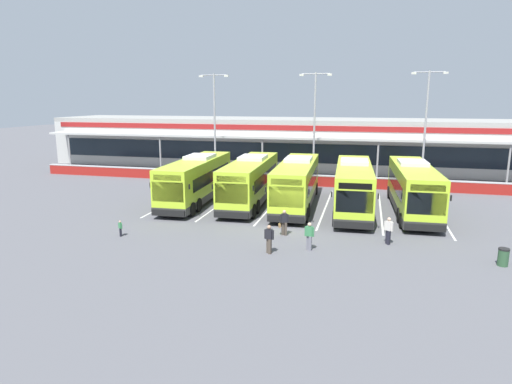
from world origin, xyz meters
TOP-DOWN VIEW (x-y plane):
  - ground_plane at (0.00, 0.00)m, footprint 200.00×200.00m
  - terminal_building at (-0.00, 26.91)m, footprint 70.00×13.00m
  - red_barrier_wall at (0.00, 14.50)m, footprint 60.00×0.40m
  - coach_bus_leftmost at (-8.51, 5.48)m, footprint 3.29×12.24m
  - coach_bus_left_centre at (-4.06, 6.04)m, footprint 3.29×12.24m
  - coach_bus_centre at (-0.23, 5.90)m, footprint 3.29×12.24m
  - coach_bus_right_centre at (4.19, 5.57)m, footprint 3.29×12.24m
  - coach_bus_rightmost at (8.52, 6.12)m, footprint 3.29×12.24m
  - bay_stripe_far_west at (-10.50, 6.00)m, footprint 0.14×13.00m
  - bay_stripe_west at (-6.30, 6.00)m, footprint 0.14×13.00m
  - bay_stripe_mid_west at (-2.10, 6.00)m, footprint 0.14×13.00m
  - bay_stripe_centre at (2.10, 6.00)m, footprint 0.14×13.00m
  - bay_stripe_mid_east at (6.30, 6.00)m, footprint 0.14×13.00m
  - bay_stripe_east at (10.50, 6.00)m, footprint 0.14×13.00m
  - pedestrian_with_handbag at (0.23, -1.93)m, footprint 0.65×0.41m
  - pedestrian_in_dark_coat at (6.49, -2.12)m, footprint 0.51×0.41m
  - pedestrian_child at (-9.59, -4.62)m, footprint 0.33×0.24m
  - pedestrian_near_bin at (0.05, -5.39)m, footprint 0.54×0.34m
  - pedestrian_approaching_bus at (2.12, -4.33)m, footprint 0.54×0.33m
  - lamp_post_west at (-10.94, 17.04)m, footprint 3.24×0.28m
  - lamp_post_centre at (-0.27, 17.25)m, footprint 3.24×0.28m
  - lamp_post_east at (10.35, 16.89)m, footprint 3.24×0.28m
  - litter_bin at (12.06, -4.26)m, footprint 0.54×0.54m

SIDE VIEW (x-z plane):
  - ground_plane at x=0.00m, z-range 0.00..0.00m
  - bay_stripe_far_west at x=-10.50m, z-range 0.00..0.01m
  - bay_stripe_west at x=-6.30m, z-range 0.00..0.01m
  - bay_stripe_mid_west at x=-2.10m, z-range 0.00..0.01m
  - bay_stripe_centre at x=2.10m, z-range 0.00..0.01m
  - bay_stripe_mid_east at x=6.30m, z-range 0.00..0.01m
  - bay_stripe_east at x=10.50m, z-range 0.00..0.01m
  - litter_bin at x=12.06m, z-range 0.00..0.93m
  - pedestrian_child at x=-9.59m, z-range 0.04..1.04m
  - red_barrier_wall at x=0.00m, z-range 0.01..1.10m
  - pedestrian_with_handbag at x=0.23m, z-range 0.05..1.67m
  - pedestrian_in_dark_coat at x=6.49m, z-range 0.06..1.68m
  - pedestrian_near_bin at x=0.05m, z-range 0.06..1.68m
  - pedestrian_approaching_bus at x=2.12m, z-range 0.06..1.68m
  - coach_bus_leftmost at x=-8.51m, z-range -0.10..3.68m
  - coach_bus_left_centre at x=-4.06m, z-range -0.10..3.68m
  - coach_bus_centre at x=-0.23m, z-range -0.10..3.68m
  - coach_bus_right_centre at x=4.19m, z-range -0.10..3.68m
  - coach_bus_rightmost at x=8.52m, z-range -0.10..3.68m
  - terminal_building at x=0.00m, z-range 0.01..6.01m
  - lamp_post_west at x=-10.94m, z-range 0.79..11.79m
  - lamp_post_centre at x=-0.27m, z-range 0.79..11.79m
  - lamp_post_east at x=10.35m, z-range 0.79..11.79m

